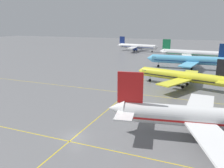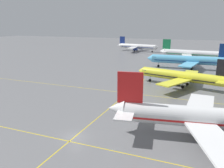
{
  "view_description": "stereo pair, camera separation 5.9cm",
  "coord_description": "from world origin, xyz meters",
  "px_view_note": "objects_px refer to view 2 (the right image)",
  "views": [
    {
      "loc": [
        22.2,
        -35.28,
        21.06
      ],
      "look_at": [
        -2.51,
        24.75,
        4.31
      ],
      "focal_mm": 37.64,
      "sensor_mm": 36.0,
      "label": 1
    },
    {
      "loc": [
        22.26,
        -35.25,
        21.06
      ],
      "look_at": [
        -2.51,
        24.75,
        4.31
      ],
      "focal_mm": 37.64,
      "sensor_mm": 36.0,
      "label": 2
    }
  ],
  "objects_px": {
    "airliner_front_gate": "(210,118)",
    "airliner_second_row": "(182,76)",
    "airliner_third_row": "(189,60)",
    "airliner_far_left_stand": "(191,53)",
    "airliner_far_right_stand": "(137,46)"
  },
  "relations": [
    {
      "from": "airliner_third_row",
      "to": "airliner_far_right_stand",
      "type": "distance_m",
      "value": 76.05
    },
    {
      "from": "airliner_front_gate",
      "to": "airliner_third_row",
      "type": "xyz_separation_m",
      "value": [
        -9.81,
        72.22,
        0.06
      ]
    },
    {
      "from": "airliner_front_gate",
      "to": "airliner_far_right_stand",
      "type": "relative_size",
      "value": 1.1
    },
    {
      "from": "airliner_second_row",
      "to": "airliner_third_row",
      "type": "height_order",
      "value": "airliner_third_row"
    },
    {
      "from": "airliner_front_gate",
      "to": "airliner_second_row",
      "type": "distance_m",
      "value": 38.48
    },
    {
      "from": "airliner_far_right_stand",
      "to": "airliner_far_left_stand",
      "type": "bearing_deg",
      "value": -38.08
    },
    {
      "from": "airliner_far_right_stand",
      "to": "airliner_third_row",
      "type": "bearing_deg",
      "value": -54.83
    },
    {
      "from": "airliner_front_gate",
      "to": "airliner_second_row",
      "type": "xyz_separation_m",
      "value": [
        -9.1,
        37.39,
        -0.58
      ]
    },
    {
      "from": "airliner_third_row",
      "to": "airliner_second_row",
      "type": "bearing_deg",
      "value": -88.82
    },
    {
      "from": "airliner_front_gate",
      "to": "airliner_far_right_stand",
      "type": "distance_m",
      "value": 144.68
    },
    {
      "from": "airliner_third_row",
      "to": "airliner_far_left_stand",
      "type": "height_order",
      "value": "airliner_third_row"
    },
    {
      "from": "airliner_front_gate",
      "to": "airliner_third_row",
      "type": "relative_size",
      "value": 0.98
    },
    {
      "from": "airliner_third_row",
      "to": "airliner_far_left_stand",
      "type": "distance_m",
      "value": 29.0
    },
    {
      "from": "airliner_second_row",
      "to": "airliner_far_left_stand",
      "type": "relative_size",
      "value": 0.88
    },
    {
      "from": "airliner_far_left_stand",
      "to": "airliner_far_right_stand",
      "type": "xyz_separation_m",
      "value": [
        -42.36,
        33.2,
        -0.27
      ]
    }
  ]
}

